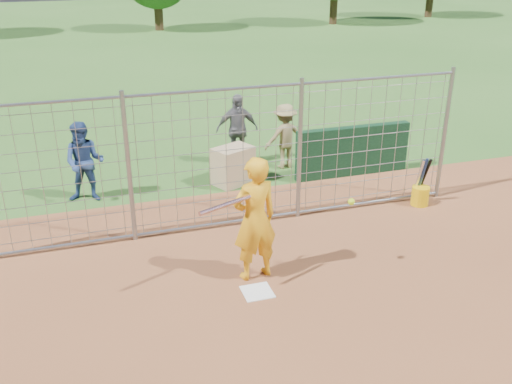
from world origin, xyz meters
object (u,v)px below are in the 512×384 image
object	(u,v)px
bystander_a	(85,162)
bystander_b	(237,129)
bystander_c	(285,136)
equipment_bin	(233,166)
bucket_with_bats	(420,193)
batter	(255,219)

from	to	relation	value
bystander_a	bystander_b	size ratio (longest dim) A/B	0.98
bystander_c	equipment_bin	world-z (taller)	bystander_c
bystander_a	bucket_with_bats	size ratio (longest dim) A/B	1.65
bystander_a	bystander_b	distance (m)	3.56
bystander_a	bystander_c	bearing A→B (deg)	22.50
bystander_a	equipment_bin	size ratio (longest dim) A/B	2.00
equipment_bin	batter	bearing A→B (deg)	-125.03
bystander_b	bystander_c	bearing A→B (deg)	-25.47
batter	bystander_b	xyz separation A→B (m)	(1.10, 4.80, -0.15)
batter	bystander_c	world-z (taller)	batter
equipment_bin	bucket_with_bats	world-z (taller)	bucket_with_bats
bystander_b	bucket_with_bats	world-z (taller)	bystander_b
bystander_b	bystander_c	world-z (taller)	bystander_b
batter	bystander_b	size ratio (longest dim) A/B	1.18
batter	bystander_a	xyz separation A→B (m)	(-2.28, 3.69, -0.17)
bystander_b	bucket_with_bats	distance (m)	4.32
equipment_bin	bucket_with_bats	bearing A→B (deg)	-58.67
bystander_b	bystander_c	size ratio (longest dim) A/B	1.12
bystander_c	bucket_with_bats	bearing A→B (deg)	115.73
bystander_c	bystander_a	bearing A→B (deg)	-0.33
bystander_b	bystander_c	xyz separation A→B (m)	(0.95, -0.55, -0.09)
batter	bystander_c	xyz separation A→B (m)	(2.05, 4.24, -0.24)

